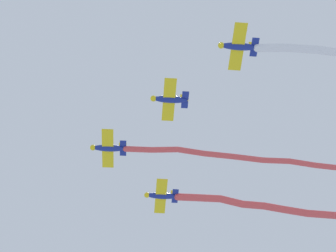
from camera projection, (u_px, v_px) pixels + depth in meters
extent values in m
ellipsoid|color=navy|center=(109.00, 148.00, 82.54)|extent=(3.14, 3.64, 0.82)
sphere|color=yellow|center=(93.00, 148.00, 82.49)|extent=(0.98, 0.98, 0.70)
ellipsoid|color=black|center=(105.00, 146.00, 82.77)|extent=(1.05, 1.12, 0.44)
cube|color=yellow|center=(108.00, 149.00, 82.45)|extent=(5.41, 4.71, 0.11)
cube|color=navy|center=(123.00, 148.00, 82.64)|extent=(2.26, 2.02, 0.09)
cube|color=yellow|center=(123.00, 146.00, 82.98)|extent=(0.65, 0.78, 1.13)
cylinder|color=#DB4C4C|center=(139.00, 149.00, 82.70)|extent=(2.44, 2.91, 0.89)
cylinder|color=#DB4C4C|center=(165.00, 150.00, 83.07)|extent=(2.57, 2.96, 1.17)
cylinder|color=#DB4C4C|center=(191.00, 151.00, 83.46)|extent=(2.28, 3.16, 0.78)
cylinder|color=#DB4C4C|center=(219.00, 155.00, 83.74)|extent=(2.60, 3.41, 0.71)
cylinder|color=#DB4C4C|center=(248.00, 158.00, 84.01)|extent=(2.59, 3.43, 0.78)
cylinder|color=#DB4C4C|center=(276.00, 161.00, 84.35)|extent=(2.55, 3.15, 1.02)
cylinder|color=#DB4C4C|center=(302.00, 163.00, 85.11)|extent=(2.18, 3.48, 1.41)
cylinder|color=#DB4C4C|center=(327.00, 167.00, 86.18)|extent=(2.32, 3.50, 1.47)
sphere|color=#DB4C4C|center=(126.00, 149.00, 82.56)|extent=(0.69, 0.69, 0.69)
sphere|color=#DB4C4C|center=(152.00, 150.00, 82.85)|extent=(0.69, 0.69, 0.69)
sphere|color=#DB4C4C|center=(178.00, 149.00, 83.30)|extent=(0.69, 0.69, 0.69)
sphere|color=#DB4C4C|center=(204.00, 154.00, 83.61)|extent=(0.69, 0.69, 0.69)
sphere|color=#DB4C4C|center=(234.00, 157.00, 83.88)|extent=(0.69, 0.69, 0.69)
sphere|color=#DB4C4C|center=(263.00, 160.00, 84.13)|extent=(0.69, 0.69, 0.69)
sphere|color=#DB4C4C|center=(290.00, 161.00, 84.57)|extent=(0.69, 0.69, 0.69)
sphere|color=#DB4C4C|center=(315.00, 165.00, 85.64)|extent=(0.69, 0.69, 0.69)
ellipsoid|color=navy|center=(170.00, 99.00, 78.25)|extent=(3.08, 3.69, 0.82)
sphere|color=yellow|center=(153.00, 99.00, 78.18)|extent=(0.98, 0.98, 0.70)
ellipsoid|color=black|center=(166.00, 98.00, 78.48)|extent=(1.04, 1.13, 0.44)
cube|color=yellow|center=(169.00, 100.00, 78.16)|extent=(5.47, 4.62, 0.11)
cube|color=navy|center=(185.00, 100.00, 78.38)|extent=(2.28, 1.99, 0.09)
cube|color=yellow|center=(184.00, 98.00, 78.72)|extent=(0.64, 0.79, 1.13)
ellipsoid|color=navy|center=(162.00, 196.00, 87.63)|extent=(3.07, 3.69, 0.82)
sphere|color=yellow|center=(147.00, 195.00, 87.55)|extent=(0.98, 0.98, 0.70)
ellipsoid|color=black|center=(158.00, 194.00, 87.85)|extent=(1.04, 1.13, 0.44)
cube|color=yellow|center=(161.00, 196.00, 87.53)|extent=(5.48, 4.60, 0.11)
cube|color=navy|center=(175.00, 196.00, 87.76)|extent=(2.28, 1.98, 0.09)
cube|color=yellow|center=(174.00, 194.00, 88.09)|extent=(0.64, 0.79, 1.13)
cylinder|color=#DB4C4C|center=(188.00, 197.00, 87.77)|extent=(2.34, 2.66, 1.03)
cylinder|color=#DB4C4C|center=(209.00, 198.00, 87.91)|extent=(2.49, 2.83, 0.94)
cylinder|color=#DB4C4C|center=(232.00, 201.00, 87.95)|extent=(2.46, 2.95, 1.53)
cylinder|color=#DB4C4C|center=(253.00, 205.00, 87.88)|extent=(2.55, 2.70, 1.24)
cylinder|color=#DB4C4C|center=(274.00, 208.00, 87.78)|extent=(2.39, 2.67, 1.39)
cylinder|color=#DB4C4C|center=(296.00, 211.00, 87.68)|extent=(2.67, 2.97, 1.47)
cylinder|color=#DB4C4C|center=(319.00, 214.00, 87.81)|extent=(2.42, 2.97, 1.18)
sphere|color=#DB4C4C|center=(178.00, 197.00, 87.68)|extent=(0.92, 0.92, 0.92)
sphere|color=#DB4C4C|center=(198.00, 198.00, 87.87)|extent=(0.92, 0.92, 0.92)
sphere|color=#DB4C4C|center=(221.00, 199.00, 87.96)|extent=(0.92, 0.92, 0.92)
sphere|color=#DB4C4C|center=(243.00, 204.00, 87.95)|extent=(0.92, 0.92, 0.92)
sphere|color=#DB4C4C|center=(264.00, 206.00, 87.82)|extent=(0.92, 0.92, 0.92)
sphere|color=#DB4C4C|center=(284.00, 210.00, 87.75)|extent=(0.92, 0.92, 0.92)
sphere|color=#DB4C4C|center=(308.00, 213.00, 87.60)|extent=(0.92, 0.92, 0.92)
sphere|color=#DB4C4C|center=(330.00, 215.00, 88.02)|extent=(0.92, 0.92, 0.92)
ellipsoid|color=navy|center=(239.00, 47.00, 73.73)|extent=(3.06, 3.70, 0.82)
sphere|color=yellow|center=(221.00, 45.00, 73.64)|extent=(0.98, 0.98, 0.70)
ellipsoid|color=black|center=(234.00, 45.00, 73.95)|extent=(1.04, 1.13, 0.44)
cube|color=yellow|center=(238.00, 47.00, 73.64)|extent=(5.49, 4.59, 0.11)
cube|color=navy|center=(254.00, 47.00, 73.86)|extent=(2.28, 1.98, 0.09)
cube|color=yellow|center=(253.00, 45.00, 74.20)|extent=(0.63, 0.79, 1.13)
cylinder|color=white|center=(272.00, 48.00, 73.86)|extent=(2.71, 2.92, 1.10)
cylinder|color=white|center=(301.00, 49.00, 74.08)|extent=(2.78, 3.28, 1.08)
cylinder|color=white|center=(329.00, 51.00, 74.58)|extent=(2.35, 2.98, 1.48)
sphere|color=white|center=(258.00, 48.00, 73.78)|extent=(0.90, 0.90, 0.90)
sphere|color=white|center=(286.00, 48.00, 73.94)|extent=(0.90, 0.90, 0.90)
sphere|color=white|center=(317.00, 50.00, 74.22)|extent=(0.90, 0.90, 0.90)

